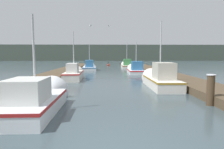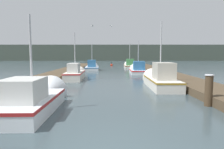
{
  "view_description": "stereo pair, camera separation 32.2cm",
  "coord_description": "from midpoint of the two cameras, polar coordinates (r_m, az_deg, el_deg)",
  "views": [
    {
      "loc": [
        -0.32,
        -4.06,
        2.15
      ],
      "look_at": [
        0.07,
        12.01,
        0.54
      ],
      "focal_mm": 32.0,
      "sensor_mm": 36.0,
      "label": 1
    },
    {
      "loc": [
        0.0,
        -4.06,
        2.15
      ],
      "look_at": [
        0.07,
        12.01,
        0.54
      ],
      "focal_mm": 32.0,
      "sensor_mm": 36.0,
      "label": 2
    }
  ],
  "objects": [
    {
      "name": "dock_left",
      "position": [
        20.81,
        -14.65,
        0.16
      ],
      "size": [
        2.41,
        40.0,
        0.41
      ],
      "color": "#4C3D2B",
      "rests_on": "ground_plane"
    },
    {
      "name": "dock_right",
      "position": [
        20.89,
        15.03,
        0.17
      ],
      "size": [
        2.41,
        40.0,
        0.41
      ],
      "color": "#4C3D2B",
      "rests_on": "ground_plane"
    },
    {
      "name": "distant_shore_ridge",
      "position": [
        77.23,
        -0.11,
        6.18
      ],
      "size": [
        120.0,
        16.0,
        5.58
      ],
      "color": "#424C42",
      "rests_on": "ground_plane"
    },
    {
      "name": "fishing_boat_0",
      "position": [
        8.48,
        -20.29,
        -6.34
      ],
      "size": [
        1.82,
        4.83,
        4.14
      ],
      "rotation": [
        0.0,
        0.0,
        0.02
      ],
      "color": "silver",
      "rests_on": "ground_plane"
    },
    {
      "name": "fishing_boat_1",
      "position": [
        13.78,
        13.9,
        -1.27
      ],
      "size": [
        1.63,
        5.37,
        4.75
      ],
      "rotation": [
        0.0,
        0.0,
        -0.01
      ],
      "color": "silver",
      "rests_on": "ground_plane"
    },
    {
      "name": "fishing_boat_2",
      "position": [
        18.0,
        -10.11,
        0.29
      ],
      "size": [
        1.57,
        5.05,
        4.4
      ],
      "rotation": [
        0.0,
        0.0,
        0.04
      ],
      "color": "silver",
      "rests_on": "ground_plane"
    },
    {
      "name": "fishing_boat_3",
      "position": [
        23.34,
        7.52,
        1.35
      ],
      "size": [
        1.86,
        4.52,
        4.27
      ],
      "rotation": [
        0.0,
        0.0,
        -0.01
      ],
      "color": "silver",
      "rests_on": "ground_plane"
    },
    {
      "name": "fishing_boat_4",
      "position": [
        28.36,
        -5.62,
        2.15
      ],
      "size": [
        2.1,
        5.1,
        4.24
      ],
      "rotation": [
        0.0,
        0.0,
        0.07
      ],
      "color": "silver",
      "rests_on": "ground_plane"
    },
    {
      "name": "fishing_boat_5",
      "position": [
        32.88,
        5.03,
        2.64
      ],
      "size": [
        1.8,
        6.2,
        4.61
      ],
      "rotation": [
        0.0,
        0.0,
        -0.02
      ],
      "color": "silver",
      "rests_on": "ground_plane"
    },
    {
      "name": "mooring_piling_0",
      "position": [
        9.32,
        26.57,
        -4.03
      ],
      "size": [
        0.37,
        0.37,
        1.32
      ],
      "color": "#473523",
      "rests_on": "ground_plane"
    },
    {
      "name": "mooring_piling_1",
      "position": [
        36.94,
        -6.24,
        3.25
      ],
      "size": [
        0.35,
        0.35,
        1.16
      ],
      "color": "#473523",
      "rests_on": "ground_plane"
    },
    {
      "name": "mooring_piling_2",
      "position": [
        25.07,
        -9.22,
        1.9
      ],
      "size": [
        0.36,
        0.36,
        1.01
      ],
      "color": "#473523",
      "rests_on": "ground_plane"
    },
    {
      "name": "channel_buoy",
      "position": [
        38.83,
        -0.12,
        2.73
      ],
      "size": [
        0.45,
        0.45,
        0.95
      ],
      "color": "red",
      "rests_on": "ground_plane"
    },
    {
      "name": "seagull_lead",
      "position": [
        25.66,
        0.01,
        13.73
      ],
      "size": [
        0.41,
        0.52,
        0.12
      ],
      "rotation": [
        0.0,
        0.0,
        4.11
      ],
      "color": "white"
    },
    {
      "name": "seagull_1",
      "position": [
        20.59,
        -5.47,
        13.68
      ],
      "size": [
        0.31,
        0.56,
        0.12
      ],
      "rotation": [
        0.0,
        0.0,
        5.0
      ],
      "color": "white"
    }
  ]
}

